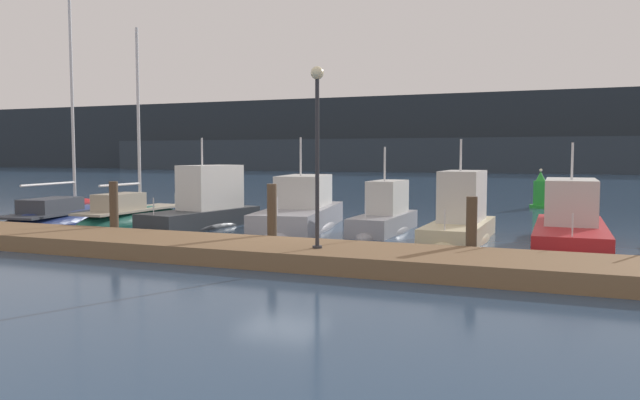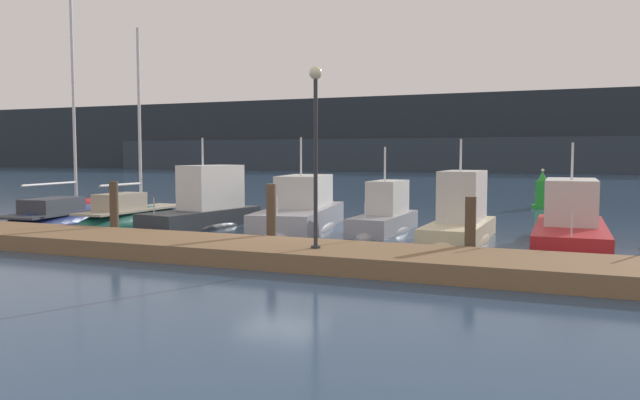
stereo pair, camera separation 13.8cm
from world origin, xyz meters
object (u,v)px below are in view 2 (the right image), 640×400
at_px(sailboat_berth_1, 67,220).
at_px(motorboat_berth_7, 570,233).
at_px(motorboat_berth_6, 460,228).
at_px(dock_lamppost, 316,129).
at_px(channel_buoy, 542,193).
at_px(motorboat_berth_4, 301,219).
at_px(rowboat_adrift, 79,203).
at_px(motorboat_berth_5, 384,223).
at_px(sailboat_berth_2, 132,221).
at_px(motorboat_berth_3, 204,214).

distance_m(sailboat_berth_1, motorboat_berth_7, 19.16).
height_order(motorboat_berth_6, dock_lamppost, dock_lamppost).
bearing_deg(channel_buoy, motorboat_berth_4, -121.81).
xyz_separation_m(dock_lamppost, rowboat_adrift, (-20.17, 13.41, -3.39)).
distance_m(motorboat_berth_5, dock_lamppost, 7.92).
xyz_separation_m(sailboat_berth_1, motorboat_berth_5, (12.96, 1.83, 0.22)).
relative_size(sailboat_berth_2, motorboat_berth_5, 1.74).
relative_size(channel_buoy, dock_lamppost, 0.46).
bearing_deg(sailboat_berth_2, motorboat_berth_7, 0.20).
height_order(sailboat_berth_1, motorboat_berth_6, sailboat_berth_1).
xyz_separation_m(sailboat_berth_1, motorboat_berth_6, (15.82, 0.69, 0.29)).
relative_size(sailboat_berth_1, motorboat_berth_6, 1.84).
bearing_deg(motorboat_berth_3, motorboat_berth_4, 14.79).
relative_size(sailboat_berth_2, channel_buoy, 4.18).
bearing_deg(motorboat_berth_6, sailboat_berth_2, -179.30).
xyz_separation_m(motorboat_berth_6, motorboat_berth_7, (3.33, -0.10, -0.00)).
height_order(motorboat_berth_5, dock_lamppost, dock_lamppost).
height_order(sailboat_berth_2, motorboat_berth_6, sailboat_berth_2).
xyz_separation_m(motorboat_berth_4, motorboat_berth_5, (3.21, 0.14, -0.02)).
bearing_deg(motorboat_berth_5, motorboat_berth_3, -170.90).
bearing_deg(motorboat_berth_3, motorboat_berth_7, -0.60).
height_order(sailboat_berth_2, channel_buoy, sailboat_berth_2).
distance_m(sailboat_berth_1, channel_buoy, 22.93).
xyz_separation_m(motorboat_berth_6, channel_buoy, (1.90, 13.84, 0.38)).
bearing_deg(sailboat_berth_2, sailboat_berth_1, -169.46).
bearing_deg(sailboat_berth_2, dock_lamppost, -29.89).
bearing_deg(motorboat_berth_6, dock_lamppost, -112.11).
xyz_separation_m(sailboat_berth_1, dock_lamppost, (13.32, -5.46, 3.29)).
xyz_separation_m(sailboat_berth_2, channel_buoy, (14.84, 14.00, 0.64)).
bearing_deg(sailboat_berth_1, motorboat_berth_5, 8.01).
height_order(motorboat_berth_4, channel_buoy, motorboat_berth_4).
height_order(motorboat_berth_3, dock_lamppost, dock_lamppost).
bearing_deg(dock_lamppost, motorboat_berth_4, 116.50).
bearing_deg(motorboat_berth_5, dock_lamppost, -87.21).
xyz_separation_m(sailboat_berth_2, motorboat_berth_5, (10.08, 1.29, 0.20)).
height_order(sailboat_berth_2, motorboat_berth_4, sailboat_berth_2).
bearing_deg(sailboat_berth_2, motorboat_berth_4, 9.52).
distance_m(motorboat_berth_4, rowboat_adrift, 17.75).
height_order(motorboat_berth_6, rowboat_adrift, motorboat_berth_6).
bearing_deg(motorboat_berth_7, sailboat_berth_1, -178.23).
height_order(motorboat_berth_7, dock_lamppost, dock_lamppost).
bearing_deg(motorboat_berth_5, sailboat_berth_2, -172.71).
bearing_deg(sailboat_berth_1, motorboat_berth_4, 9.83).
height_order(sailboat_berth_2, motorboat_berth_5, sailboat_berth_2).
bearing_deg(channel_buoy, dock_lamppost, -102.41).
height_order(sailboat_berth_2, motorboat_berth_7, sailboat_berth_2).
relative_size(motorboat_berth_3, motorboat_berth_6, 1.07).
bearing_deg(motorboat_berth_3, rowboat_adrift, 150.92).
bearing_deg(sailboat_berth_2, channel_buoy, 43.34).
xyz_separation_m(sailboat_berth_2, dock_lamppost, (10.44, -6.00, 3.27)).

